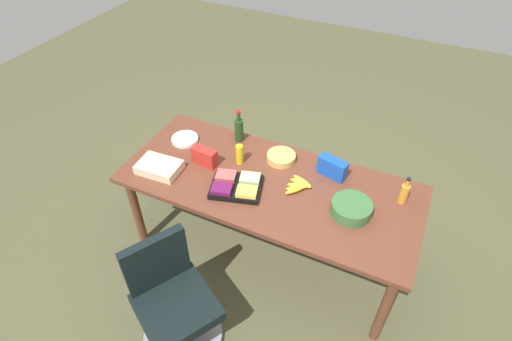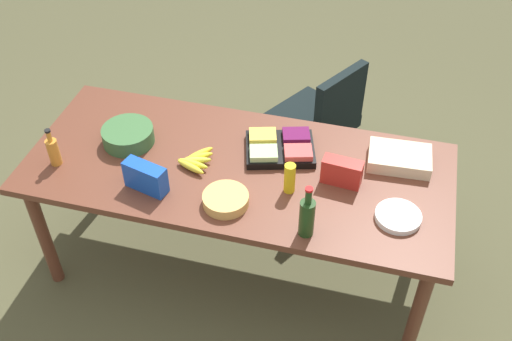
{
  "view_description": "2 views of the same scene",
  "coord_description": "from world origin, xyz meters",
  "px_view_note": "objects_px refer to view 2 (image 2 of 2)",
  "views": [
    {
      "loc": [
        -0.85,
        2.02,
        2.87
      ],
      "look_at": [
        0.12,
        -0.03,
        0.85
      ],
      "focal_mm": 28.63,
      "sensor_mm": 36.0,
      "label": 1
    },
    {
      "loc": [
        0.69,
        -2.22,
        2.89
      ],
      "look_at": [
        0.11,
        -0.03,
        0.82
      ],
      "focal_mm": 42.2,
      "sensor_mm": 36.0,
      "label": 2
    }
  ],
  "objects_px": {
    "conference_table": "(238,177)",
    "chip_bowl": "(226,200)",
    "office_chair": "(316,132)",
    "paper_plate_stack": "(398,216)",
    "mustard_bottle": "(290,178)",
    "chip_bag_red": "(342,172)",
    "fruit_platter": "(280,147)",
    "banana_bunch": "(195,160)",
    "wine_bottle": "(307,216)",
    "salad_bowl": "(128,135)",
    "dressing_bottle": "(53,151)",
    "sheet_cake": "(399,158)",
    "chip_bag_blue": "(146,177)"
  },
  "relations": [
    {
      "from": "fruit_platter",
      "to": "salad_bowl",
      "type": "xyz_separation_m",
      "value": [
        -0.81,
        -0.13,
        0.01
      ]
    },
    {
      "from": "office_chair",
      "to": "paper_plate_stack",
      "type": "relative_size",
      "value": 3.99
    },
    {
      "from": "office_chair",
      "to": "banana_bunch",
      "type": "distance_m",
      "value": 1.21
    },
    {
      "from": "chip_bowl",
      "to": "fruit_platter",
      "type": "relative_size",
      "value": 0.53
    },
    {
      "from": "paper_plate_stack",
      "to": "chip_bag_blue",
      "type": "distance_m",
      "value": 1.24
    },
    {
      "from": "conference_table",
      "to": "fruit_platter",
      "type": "height_order",
      "value": "fruit_platter"
    },
    {
      "from": "paper_plate_stack",
      "to": "sheet_cake",
      "type": "xyz_separation_m",
      "value": [
        -0.03,
        0.4,
        0.02
      ]
    },
    {
      "from": "conference_table",
      "to": "banana_bunch",
      "type": "distance_m",
      "value": 0.24
    },
    {
      "from": "chip_bowl",
      "to": "banana_bunch",
      "type": "distance_m",
      "value": 0.34
    },
    {
      "from": "salad_bowl",
      "to": "banana_bunch",
      "type": "height_order",
      "value": "salad_bowl"
    },
    {
      "from": "fruit_platter",
      "to": "chip_bag_blue",
      "type": "height_order",
      "value": "chip_bag_blue"
    },
    {
      "from": "paper_plate_stack",
      "to": "salad_bowl",
      "type": "distance_m",
      "value": 1.48
    },
    {
      "from": "wine_bottle",
      "to": "banana_bunch",
      "type": "xyz_separation_m",
      "value": [
        -0.65,
        0.32,
        -0.09
      ]
    },
    {
      "from": "banana_bunch",
      "to": "wine_bottle",
      "type": "bearing_deg",
      "value": -26.34
    },
    {
      "from": "conference_table",
      "to": "dressing_bottle",
      "type": "xyz_separation_m",
      "value": [
        -0.92,
        -0.22,
        0.16
      ]
    },
    {
      "from": "sheet_cake",
      "to": "banana_bunch",
      "type": "bearing_deg",
      "value": -164.9
    },
    {
      "from": "conference_table",
      "to": "fruit_platter",
      "type": "distance_m",
      "value": 0.28
    },
    {
      "from": "banana_bunch",
      "to": "mustard_bottle",
      "type": "xyz_separation_m",
      "value": [
        0.52,
        -0.07,
        0.06
      ]
    },
    {
      "from": "conference_table",
      "to": "chip_bowl",
      "type": "bearing_deg",
      "value": -85.58
    },
    {
      "from": "dressing_bottle",
      "to": "chip_bowl",
      "type": "distance_m",
      "value": 0.94
    },
    {
      "from": "paper_plate_stack",
      "to": "banana_bunch",
      "type": "bearing_deg",
      "value": 173.32
    },
    {
      "from": "chip_bowl",
      "to": "sheet_cake",
      "type": "relative_size",
      "value": 0.71
    },
    {
      "from": "salad_bowl",
      "to": "banana_bunch",
      "type": "bearing_deg",
      "value": -11.09
    },
    {
      "from": "mustard_bottle",
      "to": "paper_plate_stack",
      "type": "bearing_deg",
      "value": -5.96
    },
    {
      "from": "chip_bag_red",
      "to": "chip_bag_blue",
      "type": "distance_m",
      "value": 0.97
    },
    {
      "from": "chip_bowl",
      "to": "salad_bowl",
      "type": "relative_size",
      "value": 0.81
    },
    {
      "from": "conference_table",
      "to": "salad_bowl",
      "type": "distance_m",
      "value": 0.64
    },
    {
      "from": "paper_plate_stack",
      "to": "mustard_bottle",
      "type": "relative_size",
      "value": 1.33
    },
    {
      "from": "chip_bag_blue",
      "to": "fruit_platter",
      "type": "bearing_deg",
      "value": 37.18
    },
    {
      "from": "chip_bowl",
      "to": "banana_bunch",
      "type": "xyz_separation_m",
      "value": [
        -0.24,
        0.24,
        -0.0
      ]
    },
    {
      "from": "office_chair",
      "to": "banana_bunch",
      "type": "relative_size",
      "value": 3.8
    },
    {
      "from": "wine_bottle",
      "to": "fruit_platter",
      "type": "bearing_deg",
      "value": 114.89
    },
    {
      "from": "fruit_platter",
      "to": "chip_bag_blue",
      "type": "distance_m",
      "value": 0.73
    },
    {
      "from": "dressing_bottle",
      "to": "paper_plate_stack",
      "type": "height_order",
      "value": "dressing_bottle"
    },
    {
      "from": "dressing_bottle",
      "to": "salad_bowl",
      "type": "relative_size",
      "value": 0.8
    },
    {
      "from": "mustard_bottle",
      "to": "chip_bag_red",
      "type": "xyz_separation_m",
      "value": [
        0.24,
        0.12,
        -0.01
      ]
    },
    {
      "from": "fruit_platter",
      "to": "chip_bag_blue",
      "type": "bearing_deg",
      "value": -142.82
    },
    {
      "from": "fruit_platter",
      "to": "banana_bunch",
      "type": "distance_m",
      "value": 0.46
    },
    {
      "from": "chip_bag_red",
      "to": "dressing_bottle",
      "type": "bearing_deg",
      "value": -170.85
    },
    {
      "from": "office_chair",
      "to": "wine_bottle",
      "type": "xyz_separation_m",
      "value": [
        0.17,
        -1.32,
        0.57
      ]
    },
    {
      "from": "conference_table",
      "to": "chip_bowl",
      "type": "height_order",
      "value": "chip_bowl"
    },
    {
      "from": "chip_bowl",
      "to": "chip_bag_blue",
      "type": "xyz_separation_m",
      "value": [
        -0.41,
        0.0,
        0.05
      ]
    },
    {
      "from": "mustard_bottle",
      "to": "chip_bag_red",
      "type": "distance_m",
      "value": 0.27
    },
    {
      "from": "office_chair",
      "to": "wine_bottle",
      "type": "height_order",
      "value": "wine_bottle"
    },
    {
      "from": "office_chair",
      "to": "chip_bag_red",
      "type": "relative_size",
      "value": 4.39
    },
    {
      "from": "sheet_cake",
      "to": "chip_bag_blue",
      "type": "bearing_deg",
      "value": -156.97
    },
    {
      "from": "chip_bag_red",
      "to": "chip_bag_blue",
      "type": "xyz_separation_m",
      "value": [
        -0.93,
        -0.29,
        0.0
      ]
    },
    {
      "from": "banana_bunch",
      "to": "salad_bowl",
      "type": "bearing_deg",
      "value": 168.91
    },
    {
      "from": "dressing_bottle",
      "to": "chip_bag_red",
      "type": "distance_m",
      "value": 1.48
    },
    {
      "from": "wine_bottle",
      "to": "chip_bag_blue",
      "type": "bearing_deg",
      "value": 173.79
    }
  ]
}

